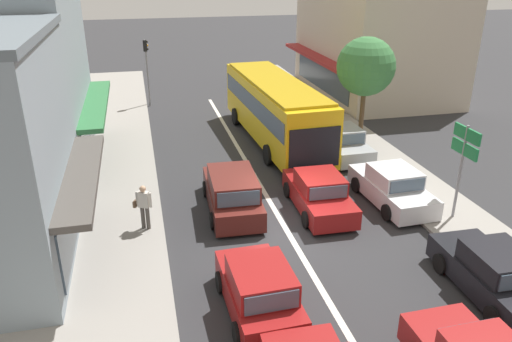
{
  "coord_description": "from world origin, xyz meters",
  "views": [
    {
      "loc": [
        -4.61,
        -14.89,
        8.81
      ],
      "look_at": [
        -0.47,
        2.48,
        1.2
      ],
      "focal_mm": 35.0,
      "sensor_mm": 36.0,
      "label": 1
    }
  ],
  "objects_px": {
    "hatchback_adjacent_lane_lead": "(259,291)",
    "sedan_queue_gap_filler": "(319,194)",
    "parked_sedan_kerb_front": "(495,275)",
    "city_bus": "(275,106)",
    "pedestrian_with_handbag_near": "(144,204)",
    "directional_road_sign": "(464,150)",
    "parked_sedan_kerb_second": "(392,187)",
    "parked_sedan_kerb_third": "(341,143)",
    "wagon_behind_bus_mid": "(232,193)",
    "traffic_light_downstreet": "(147,62)",
    "street_tree_right": "(366,67)"
  },
  "relations": [
    {
      "from": "parked_sedan_kerb_second",
      "to": "street_tree_right",
      "type": "distance_m",
      "value": 7.66
    },
    {
      "from": "street_tree_right",
      "to": "parked_sedan_kerb_third",
      "type": "bearing_deg",
      "value": -138.13
    },
    {
      "from": "hatchback_adjacent_lane_lead",
      "to": "pedestrian_with_handbag_near",
      "type": "bearing_deg",
      "value": 118.7
    },
    {
      "from": "wagon_behind_bus_mid",
      "to": "parked_sedan_kerb_second",
      "type": "height_order",
      "value": "wagon_behind_bus_mid"
    },
    {
      "from": "parked_sedan_kerb_second",
      "to": "traffic_light_downstreet",
      "type": "relative_size",
      "value": 1.01
    },
    {
      "from": "traffic_light_downstreet",
      "to": "directional_road_sign",
      "type": "xyz_separation_m",
      "value": [
        10.16,
        -18.19,
        -0.15
      ]
    },
    {
      "from": "city_bus",
      "to": "pedestrian_with_handbag_near",
      "type": "xyz_separation_m",
      "value": [
        -6.86,
        -8.03,
        -0.81
      ]
    },
    {
      "from": "hatchback_adjacent_lane_lead",
      "to": "wagon_behind_bus_mid",
      "type": "relative_size",
      "value": 0.82
    },
    {
      "from": "street_tree_right",
      "to": "sedan_queue_gap_filler",
      "type": "bearing_deg",
      "value": -125.32
    },
    {
      "from": "parked_sedan_kerb_third",
      "to": "street_tree_right",
      "type": "bearing_deg",
      "value": 41.87
    },
    {
      "from": "street_tree_right",
      "to": "parked_sedan_kerb_front",
      "type": "bearing_deg",
      "value": -97.52
    },
    {
      "from": "city_bus",
      "to": "parked_sedan_kerb_third",
      "type": "xyz_separation_m",
      "value": [
        2.58,
        -2.73,
        -1.22
      ]
    },
    {
      "from": "directional_road_sign",
      "to": "sedan_queue_gap_filler",
      "type": "bearing_deg",
      "value": 157.42
    },
    {
      "from": "parked_sedan_kerb_second",
      "to": "city_bus",
      "type": "bearing_deg",
      "value": 107.75
    },
    {
      "from": "sedan_queue_gap_filler",
      "to": "parked_sedan_kerb_front",
      "type": "relative_size",
      "value": 1.0
    },
    {
      "from": "city_bus",
      "to": "pedestrian_with_handbag_near",
      "type": "height_order",
      "value": "city_bus"
    },
    {
      "from": "hatchback_adjacent_lane_lead",
      "to": "pedestrian_with_handbag_near",
      "type": "xyz_separation_m",
      "value": [
        -2.81,
        5.13,
        0.36
      ]
    },
    {
      "from": "hatchback_adjacent_lane_lead",
      "to": "street_tree_right",
      "type": "height_order",
      "value": "street_tree_right"
    },
    {
      "from": "wagon_behind_bus_mid",
      "to": "street_tree_right",
      "type": "distance_m",
      "value": 10.35
    },
    {
      "from": "wagon_behind_bus_mid",
      "to": "sedan_queue_gap_filler",
      "type": "distance_m",
      "value": 3.26
    },
    {
      "from": "pedestrian_with_handbag_near",
      "to": "sedan_queue_gap_filler",
      "type": "bearing_deg",
      "value": 1.83
    },
    {
      "from": "sedan_queue_gap_filler",
      "to": "parked_sedan_kerb_second",
      "type": "relative_size",
      "value": 1.0
    },
    {
      "from": "wagon_behind_bus_mid",
      "to": "directional_road_sign",
      "type": "distance_m",
      "value": 8.37
    },
    {
      "from": "wagon_behind_bus_mid",
      "to": "traffic_light_downstreet",
      "type": "distance_m",
      "value": 15.96
    },
    {
      "from": "hatchback_adjacent_lane_lead",
      "to": "parked_sedan_kerb_front",
      "type": "distance_m",
      "value": 6.67
    },
    {
      "from": "pedestrian_with_handbag_near",
      "to": "wagon_behind_bus_mid",
      "type": "bearing_deg",
      "value": 15.02
    },
    {
      "from": "hatchback_adjacent_lane_lead",
      "to": "wagon_behind_bus_mid",
      "type": "xyz_separation_m",
      "value": [
        0.44,
        6.0,
        0.04
      ]
    },
    {
      "from": "street_tree_right",
      "to": "pedestrian_with_handbag_near",
      "type": "relative_size",
      "value": 3.31
    },
    {
      "from": "traffic_light_downstreet",
      "to": "pedestrian_with_handbag_near",
      "type": "xyz_separation_m",
      "value": [
        -0.82,
        -16.5,
        -1.79
      ]
    },
    {
      "from": "parked_sedan_kerb_front",
      "to": "street_tree_right",
      "type": "height_order",
      "value": "street_tree_right"
    },
    {
      "from": "parked_sedan_kerb_second",
      "to": "parked_sedan_kerb_third",
      "type": "bearing_deg",
      "value": 89.58
    },
    {
      "from": "parked_sedan_kerb_second",
      "to": "traffic_light_downstreet",
      "type": "xyz_separation_m",
      "value": [
        -8.58,
        16.42,
        2.19
      ]
    },
    {
      "from": "city_bus",
      "to": "pedestrian_with_handbag_near",
      "type": "distance_m",
      "value": 10.59
    },
    {
      "from": "hatchback_adjacent_lane_lead",
      "to": "pedestrian_with_handbag_near",
      "type": "height_order",
      "value": "pedestrian_with_handbag_near"
    },
    {
      "from": "sedan_queue_gap_filler",
      "to": "parked_sedan_kerb_second",
      "type": "distance_m",
      "value": 2.96
    },
    {
      "from": "city_bus",
      "to": "sedan_queue_gap_filler",
      "type": "height_order",
      "value": "city_bus"
    },
    {
      "from": "pedestrian_with_handbag_near",
      "to": "parked_sedan_kerb_second",
      "type": "bearing_deg",
      "value": 0.52
    },
    {
      "from": "city_bus",
      "to": "pedestrian_with_handbag_near",
      "type": "relative_size",
      "value": 6.72
    },
    {
      "from": "parked_sedan_kerb_second",
      "to": "parked_sedan_kerb_third",
      "type": "relative_size",
      "value": 1.01
    },
    {
      "from": "wagon_behind_bus_mid",
      "to": "parked_sedan_kerb_third",
      "type": "distance_m",
      "value": 7.61
    },
    {
      "from": "city_bus",
      "to": "parked_sedan_kerb_second",
      "type": "height_order",
      "value": "city_bus"
    },
    {
      "from": "directional_road_sign",
      "to": "wagon_behind_bus_mid",
      "type": "bearing_deg",
      "value": 161.72
    },
    {
      "from": "parked_sedan_kerb_second",
      "to": "street_tree_right",
      "type": "height_order",
      "value": "street_tree_right"
    },
    {
      "from": "parked_sedan_kerb_front",
      "to": "directional_road_sign",
      "type": "distance_m",
      "value": 4.93
    },
    {
      "from": "wagon_behind_bus_mid",
      "to": "parked_sedan_kerb_front",
      "type": "relative_size",
      "value": 1.08
    },
    {
      "from": "sedan_queue_gap_filler",
      "to": "pedestrian_with_handbag_near",
      "type": "xyz_separation_m",
      "value": [
        -6.44,
        -0.21,
        0.4
      ]
    },
    {
      "from": "wagon_behind_bus_mid",
      "to": "directional_road_sign",
      "type": "xyz_separation_m",
      "value": [
        7.73,
        -2.55,
        1.96
      ]
    },
    {
      "from": "sedan_queue_gap_filler",
      "to": "hatchback_adjacent_lane_lead",
      "type": "bearing_deg",
      "value": -124.23
    },
    {
      "from": "directional_road_sign",
      "to": "parked_sedan_kerb_second",
      "type": "bearing_deg",
      "value": 131.77
    },
    {
      "from": "hatchback_adjacent_lane_lead",
      "to": "sedan_queue_gap_filler",
      "type": "xyz_separation_m",
      "value": [
        3.63,
        5.34,
        -0.05
      ]
    }
  ]
}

